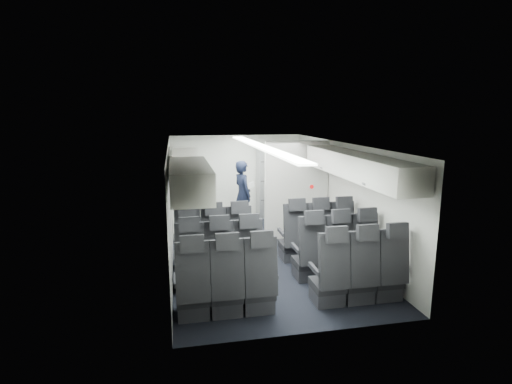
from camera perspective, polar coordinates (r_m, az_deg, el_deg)
name	(u,v)px	position (r m, az deg, el deg)	size (l,w,h in m)	color
cabin_shell	(260,197)	(7.70, 0.60, -0.77)	(3.41, 6.01, 2.16)	black
seat_row_front	(266,242)	(7.39, 1.46, -7.09)	(3.33, 0.56, 1.24)	black
seat_row_mid	(279,259)	(6.57, 3.25, -9.52)	(3.33, 0.56, 1.24)	black
seat_row_rear	(295,282)	(5.77, 5.58, -12.62)	(3.33, 0.56, 1.24)	black
overhead_bin_left_rear	(190,179)	(5.44, -9.44, 1.86)	(0.53, 1.80, 0.40)	white
overhead_bin_left_front_open	(184,170)	(7.18, -10.30, 3.13)	(0.64, 1.70, 0.72)	#9E9E93
overhead_bin_right_rear	(381,173)	(6.20, 17.40, 2.65)	(0.53, 1.80, 0.40)	white
overhead_bin_right_front	(335,159)	(7.76, 11.19, 4.62)	(0.53, 1.70, 0.40)	white
bulkhead_partition	(296,190)	(8.72, 5.79, 0.29)	(1.40, 0.15, 2.13)	silver
galley_unit	(274,181)	(10.55, 2.53, 1.58)	(0.85, 0.52, 1.90)	#939399
boarding_door	(174,193)	(9.09, -11.65, -0.21)	(0.12, 1.27, 1.86)	silver
flight_attendant	(243,195)	(9.46, -1.93, -0.39)	(0.59, 0.39, 1.63)	black
carry_on_bag	(189,169)	(6.95, -9.55, 3.32)	(0.41, 0.29, 0.25)	black
papers	(251,185)	(9.40, -0.74, 0.99)	(0.19, 0.02, 0.13)	white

